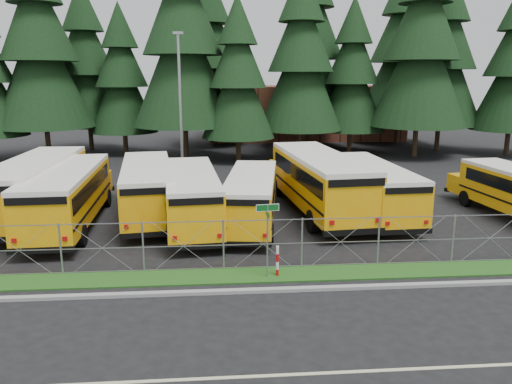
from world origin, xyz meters
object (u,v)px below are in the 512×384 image
(light_standard, at_px, (180,101))
(bus_1, at_px, (70,197))
(bus_0, at_px, (38,189))
(striped_bollard, at_px, (277,262))
(bus_4, at_px, (252,199))
(bus_6, at_px, (370,189))
(street_sign, at_px, (267,225))
(bus_3, at_px, (191,198))
(bus_5, at_px, (317,183))
(bus_2, at_px, (147,190))

(light_standard, bearing_deg, bus_1, -112.23)
(bus_0, height_order, striped_bollard, bus_0)
(bus_4, xyz_separation_m, bus_6, (6.37, 1.32, 0.08))
(bus_1, height_order, street_sign, bus_1)
(bus_0, distance_m, striped_bollard, 14.46)
(striped_bollard, height_order, light_standard, light_standard)
(street_sign, bearing_deg, bus_3, 113.69)
(bus_4, xyz_separation_m, light_standard, (-4.19, 11.89, 4.22))
(bus_0, bearing_deg, bus_3, -13.37)
(striped_bollard, bearing_deg, bus_3, 116.54)
(bus_6, bearing_deg, bus_3, -175.19)
(bus_1, distance_m, light_standard, 13.11)
(bus_0, height_order, light_standard, light_standard)
(bus_1, xyz_separation_m, street_sign, (8.98, -7.24, 0.58))
(street_sign, height_order, striped_bollard, street_sign)
(bus_4, bearing_deg, bus_1, -174.29)
(bus_4, distance_m, bus_6, 6.51)
(bus_5, relative_size, striped_bollard, 10.19)
(bus_3, distance_m, street_sign, 7.65)
(bus_6, height_order, light_standard, light_standard)
(bus_0, height_order, bus_3, bus_0)
(bus_2, xyz_separation_m, bus_6, (11.72, -0.53, -0.04))
(street_sign, bearing_deg, bus_5, 68.08)
(bus_5, xyz_separation_m, striped_bollard, (-3.19, -8.79, -1.00))
(striped_bollard, xyz_separation_m, light_standard, (-4.64, 18.70, 4.90))
(bus_2, height_order, bus_6, bus_2)
(bus_1, bearing_deg, bus_2, 20.15)
(bus_0, relative_size, street_sign, 4.19)
(street_sign, bearing_deg, light_standard, 102.79)
(bus_2, relative_size, bus_4, 1.10)
(bus_2, xyz_separation_m, light_standard, (1.16, 10.04, 4.10))
(bus_6, bearing_deg, street_sign, -130.21)
(bus_2, relative_size, bus_3, 1.03)
(street_sign, xyz_separation_m, light_standard, (-4.26, 18.78, 3.47))
(street_sign, bearing_deg, bus_2, 121.78)
(bus_0, relative_size, bus_1, 1.06)
(bus_0, distance_m, bus_5, 14.60)
(bus_5, bearing_deg, bus_6, -19.54)
(bus_4, bearing_deg, bus_2, 168.85)
(bus_5, distance_m, light_standard, 13.22)
(bus_4, bearing_deg, bus_3, -173.59)
(bus_5, bearing_deg, striped_bollard, -115.83)
(bus_6, bearing_deg, bus_1, -179.09)
(bus_0, relative_size, bus_3, 1.13)
(bus_1, relative_size, striped_bollard, 9.26)
(bus_0, xyz_separation_m, bus_2, (5.61, -0.17, -0.14))
(bus_3, xyz_separation_m, striped_bollard, (3.44, -6.89, -0.77))
(bus_4, height_order, street_sign, street_sign)
(bus_3, xyz_separation_m, street_sign, (3.06, -6.98, 0.66))
(bus_0, bearing_deg, bus_1, -38.91)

